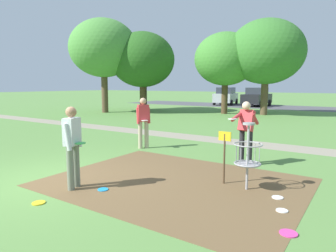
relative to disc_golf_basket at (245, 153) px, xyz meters
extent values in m
plane|color=#5B8942|center=(-3.78, -1.97, -0.75)|extent=(160.00, 160.00, 0.00)
cube|color=brown|center=(-1.42, -0.44, -0.75)|extent=(5.40, 4.16, 0.01)
cylinder|color=#9E9EA3|center=(0.06, -0.01, -0.08)|extent=(0.05, 0.05, 1.35)
cylinder|color=#9E9EA3|center=(0.06, -0.01, 0.62)|extent=(0.24, 0.24, 0.04)
torus|color=#9E9EA3|center=(0.06, -0.01, 0.20)|extent=(0.58, 0.58, 0.02)
torus|color=#9E9EA3|center=(0.06, -0.01, -0.20)|extent=(0.55, 0.55, 0.03)
cylinder|color=#9E9EA3|center=(0.06, -0.01, -0.22)|extent=(0.48, 0.48, 0.02)
cylinder|color=gray|center=(0.30, -0.01, 0.00)|extent=(0.01, 0.01, 0.40)
cylinder|color=gray|center=(0.25, 0.13, 0.00)|extent=(0.01, 0.01, 0.40)
cylinder|color=gray|center=(0.13, 0.22, 0.00)|extent=(0.01, 0.01, 0.40)
cylinder|color=gray|center=(-0.01, 0.22, 0.00)|extent=(0.01, 0.01, 0.40)
cylinder|color=gray|center=(-0.13, 0.13, 0.00)|extent=(0.01, 0.01, 0.40)
cylinder|color=gray|center=(-0.18, -0.01, 0.00)|extent=(0.01, 0.01, 0.40)
cylinder|color=gray|center=(-0.13, -0.15, 0.00)|extent=(0.01, 0.01, 0.40)
cylinder|color=gray|center=(-0.01, -0.24, 0.00)|extent=(0.01, 0.01, 0.40)
cylinder|color=gray|center=(0.13, -0.24, 0.00)|extent=(0.01, 0.01, 0.40)
cylinder|color=gray|center=(0.25, -0.15, 0.00)|extent=(0.01, 0.01, 0.40)
cylinder|color=#4C3823|center=(-0.49, 0.09, -0.20)|extent=(0.04, 0.04, 1.10)
cube|color=gold|center=(-0.49, 0.09, 0.30)|extent=(0.28, 0.03, 0.20)
cylinder|color=tan|center=(-4.20, 2.13, -0.29)|extent=(0.14, 0.14, 0.92)
cylinder|color=tan|center=(-4.33, 1.95, -0.29)|extent=(0.14, 0.14, 0.92)
cube|color=#D1383D|center=(-4.27, 2.04, 0.45)|extent=(0.39, 0.42, 0.56)
sphere|color=tan|center=(-4.27, 2.04, 0.85)|extent=(0.22, 0.22, 0.22)
cylinder|color=#D1383D|center=(-4.14, 2.18, 0.36)|extent=(0.19, 0.17, 0.55)
cylinder|color=#D1383D|center=(-4.36, 1.88, 0.36)|extent=(0.19, 0.17, 0.55)
cylinder|color=white|center=(-4.12, 1.94, 0.22)|extent=(0.22, 0.22, 0.02)
cylinder|color=slate|center=(-2.99, -1.84, -0.29)|extent=(0.14, 0.14, 0.92)
cylinder|color=slate|center=(-2.92, -2.04, -0.29)|extent=(0.14, 0.14, 0.92)
cube|color=silver|center=(-2.96, -1.94, 0.45)|extent=(0.32, 0.41, 0.56)
sphere|color=#9E7051|center=(-2.96, -1.94, 0.85)|extent=(0.22, 0.22, 0.22)
cylinder|color=silver|center=(-3.00, -1.75, 0.36)|extent=(0.18, 0.14, 0.55)
cylinder|color=silver|center=(-2.88, -2.11, 0.36)|extent=(0.18, 0.14, 0.55)
cylinder|color=green|center=(-2.79, -1.88, 0.22)|extent=(0.22, 0.22, 0.02)
cylinder|color=#232328|center=(-0.54, 1.88, -0.29)|extent=(0.14, 0.14, 0.92)
cylinder|color=#232328|center=(-0.76, 1.88, -0.29)|extent=(0.14, 0.14, 0.92)
cube|color=#D1383D|center=(-0.65, 1.88, 0.45)|extent=(0.36, 0.39, 0.60)
sphere|color=beige|center=(-0.65, 1.82, 0.85)|extent=(0.22, 0.22, 0.22)
cylinder|color=#D1383D|center=(-0.81, 1.58, 0.56)|extent=(0.10, 0.59, 0.21)
cylinder|color=white|center=(-0.81, 1.30, 0.53)|extent=(0.22, 0.22, 0.02)
cylinder|color=#D1383D|center=(-0.48, 2.06, 0.49)|extent=(0.10, 0.48, 0.37)
cylinder|color=#1E93DB|center=(-2.38, -1.68, -0.74)|extent=(0.22, 0.22, 0.02)
cylinder|color=#E53D99|center=(1.21, -1.51, -0.74)|extent=(0.26, 0.26, 0.02)
cylinder|color=white|center=(0.94, -0.73, -0.74)|extent=(0.20, 0.20, 0.02)
cylinder|color=gold|center=(-2.84, -2.84, -0.74)|extent=(0.24, 0.24, 0.02)
cylinder|color=white|center=(0.72, -0.15, -0.74)|extent=(0.21, 0.21, 0.02)
cylinder|color=#422D1E|center=(-14.06, 14.59, 0.53)|extent=(0.41, 0.41, 2.58)
ellipsoid|color=#4C8E3D|center=(-14.06, 14.59, 3.06)|extent=(3.29, 3.29, 2.80)
cylinder|color=#4C3823|center=(-6.94, 15.05, 0.39)|extent=(0.46, 0.46, 2.29)
ellipsoid|color=#428433|center=(-6.94, 15.05, 3.22)|extent=(4.50, 4.50, 3.82)
cylinder|color=brown|center=(-4.25, 15.77, 0.46)|extent=(0.49, 0.49, 2.42)
ellipsoid|color=#38752D|center=(-4.25, 15.77, 3.64)|extent=(5.25, 5.25, 4.47)
cylinder|color=brown|center=(-15.02, 10.88, 0.72)|extent=(0.49, 0.49, 2.94)
ellipsoid|color=#4C8E3D|center=(-15.02, 10.88, 4.11)|extent=(5.13, 5.13, 4.36)
cylinder|color=#4C3823|center=(-12.78, 12.75, 0.34)|extent=(0.48, 0.48, 2.18)
ellipsoid|color=#285B1E|center=(-12.78, 12.75, 3.28)|extent=(4.94, 4.94, 4.20)
cube|color=#4C4C51|center=(-3.78, 23.99, -0.75)|extent=(36.00, 6.00, 0.01)
cube|color=#B2B7BC|center=(-10.89, 24.59, 0.00)|extent=(2.50, 4.45, 0.90)
cube|color=#2D333D|center=(-10.89, 24.59, 0.77)|extent=(1.94, 2.42, 0.64)
cylinder|color=black|center=(-12.00, 25.72, -0.45)|extent=(0.28, 0.62, 0.60)
cylinder|color=black|center=(-10.23, 26.03, -0.45)|extent=(0.28, 0.62, 0.60)
cylinder|color=black|center=(-11.56, 23.16, -0.45)|extent=(0.28, 0.62, 0.60)
cylinder|color=black|center=(-9.78, 23.47, -0.45)|extent=(0.28, 0.62, 0.60)
cube|color=black|center=(-7.45, 24.25, 0.00)|extent=(1.91, 4.25, 0.90)
cube|color=#2D333D|center=(-7.45, 24.25, 0.77)|extent=(1.64, 2.23, 0.64)
cylinder|color=black|center=(-8.31, 25.58, -0.45)|extent=(0.20, 0.60, 0.60)
cylinder|color=black|center=(-6.51, 25.53, -0.45)|extent=(0.20, 0.60, 0.60)
cylinder|color=black|center=(-8.38, 22.98, -0.45)|extent=(0.20, 0.60, 0.60)
cylinder|color=black|center=(-6.58, 22.93, -0.45)|extent=(0.20, 0.60, 0.60)
cube|color=gray|center=(-3.78, 4.83, -0.75)|extent=(40.00, 1.21, 0.00)
camera|label=1|loc=(2.07, -5.94, 1.40)|focal=32.52mm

